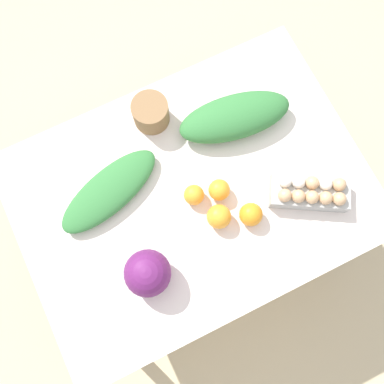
{
  "coord_description": "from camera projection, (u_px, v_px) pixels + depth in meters",
  "views": [
    {
      "loc": [
        0.14,
        0.29,
        2.1
      ],
      "look_at": [
        0.0,
        0.0,
        0.73
      ],
      "focal_mm": 40.0,
      "sensor_mm": 36.0,
      "label": 1
    }
  ],
  "objects": [
    {
      "name": "egg_carton",
      "position": [
        310.0,
        192.0,
        1.38
      ],
      "size": [
        0.27,
        0.22,
        0.09
      ],
      "rotation": [
        0.0,
        0.0,
        5.76
      ],
      "color": "#A8A8A3",
      "rests_on": "dining_table"
    },
    {
      "name": "orange_3",
      "position": [
        251.0,
        214.0,
        1.36
      ],
      "size": [
        0.08,
        0.08,
        0.08
      ],
      "primitive_type": "sphere",
      "color": "orange",
      "rests_on": "dining_table"
    },
    {
      "name": "orange_2",
      "position": [
        193.0,
        196.0,
        1.38
      ],
      "size": [
        0.07,
        0.07,
        0.07
      ],
      "primitive_type": "sphere",
      "color": "orange",
      "rests_on": "dining_table"
    },
    {
      "name": "ground_plane",
      "position": [
        192.0,
        226.0,
        2.11
      ],
      "size": [
        8.0,
        8.0,
        0.0
      ],
      "primitive_type": "plane",
      "color": "#C6B289"
    },
    {
      "name": "orange_1",
      "position": [
        219.0,
        190.0,
        1.39
      ],
      "size": [
        0.07,
        0.07,
        0.07
      ],
      "primitive_type": "sphere",
      "color": "orange",
      "rests_on": "dining_table"
    },
    {
      "name": "dining_table",
      "position": [
        192.0,
        200.0,
        1.52
      ],
      "size": [
        1.16,
        0.84,
        0.71
      ],
      "color": "silver",
      "rests_on": "ground_plane"
    },
    {
      "name": "paper_bag",
      "position": [
        151.0,
        113.0,
        1.43
      ],
      "size": [
        0.12,
        0.12,
        0.1
      ],
      "primitive_type": "cylinder",
      "color": "olive",
      "rests_on": "dining_table"
    },
    {
      "name": "cabbage_purple",
      "position": [
        148.0,
        273.0,
        1.29
      ],
      "size": [
        0.14,
        0.14,
        0.14
      ],
      "primitive_type": "sphere",
      "color": "#601E5B",
      "rests_on": "dining_table"
    },
    {
      "name": "greens_bunch_scallion",
      "position": [
        235.0,
        117.0,
        1.43
      ],
      "size": [
        0.4,
        0.22,
        0.1
      ],
      "primitive_type": "ellipsoid",
      "rotation": [
        0.0,
        0.0,
        2.98
      ],
      "color": "#337538",
      "rests_on": "dining_table"
    },
    {
      "name": "orange_0",
      "position": [
        219.0,
        217.0,
        1.36
      ],
      "size": [
        0.08,
        0.08,
        0.08
      ],
      "primitive_type": "sphere",
      "color": "orange",
      "rests_on": "dining_table"
    },
    {
      "name": "greens_bunch_dandelion",
      "position": [
        109.0,
        191.0,
        1.39
      ],
      "size": [
        0.41,
        0.25,
        0.06
      ],
      "primitive_type": "ellipsoid",
      "rotation": [
        0.0,
        0.0,
        3.44
      ],
      "color": "#337538",
      "rests_on": "dining_table"
    }
  ]
}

